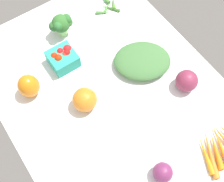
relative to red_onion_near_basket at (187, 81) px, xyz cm
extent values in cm
cube|color=white|center=(-12.61, -23.70, -5.04)|extent=(104.00, 76.00, 2.00)
sphere|color=#852D49|center=(0.00, 0.00, 0.00)|extent=(8.08, 8.08, 8.08)
sphere|color=orange|center=(-14.21, -34.03, 0.29)|extent=(8.66, 8.66, 8.66)
sphere|color=#772D5B|center=(20.25, -27.17, -0.84)|extent=(6.39, 6.39, 6.39)
cube|color=teal|center=(-33.78, -31.55, -1.17)|extent=(9.84, 9.84, 5.74)
sphere|color=red|center=(-35.30, -33.98, 1.01)|extent=(2.77, 2.77, 2.77)
sphere|color=red|center=(-33.42, -33.22, 1.46)|extent=(2.81, 2.81, 2.81)
sphere|color=red|center=(-33.68, -30.18, 1.09)|extent=(2.42, 2.42, 2.42)
sphere|color=red|center=(-35.21, -28.39, 1.18)|extent=(3.25, 3.25, 3.25)
sphere|color=red|center=(-33.77, -29.46, 1.23)|extent=(2.88, 2.88, 2.88)
sphere|color=red|center=(-35.77, -31.11, 1.38)|extent=(2.42, 2.42, 2.42)
ellipsoid|color=orange|center=(-29.69, -47.49, 0.76)|extent=(10.37, 10.37, 9.60)
cone|color=orange|center=(25.02, -5.64, -2.93)|extent=(17.10, 8.85, 2.21)
cone|color=orange|center=(24.49, -7.73, -2.87)|extent=(12.25, 7.73, 2.33)
cone|color=orange|center=(23.96, -9.81, -2.90)|extent=(15.79, 9.92, 2.28)
cone|color=orange|center=(23.57, -11.38, -3.01)|extent=(13.08, 6.73, 2.05)
cone|color=#489037|center=(-47.28, -2.31, -3.40)|extent=(4.49, 5.87, 1.27)
cone|color=#4E8B32|center=(-47.30, 0.97, -3.12)|extent=(6.45, 4.97, 1.83)
cone|color=#407A2D|center=(-46.46, -1.89, -3.35)|extent=(8.60, 6.79, 1.38)
cone|color=#4D8A42|center=(-45.71, -5.37, -3.27)|extent=(4.78, 5.96, 1.54)
cylinder|color=#9FCD7B|center=(-46.29, -24.59, -2.29)|extent=(3.83, 3.83, 3.50)
sphere|color=#346F2F|center=(-46.29, -24.59, 2.16)|extent=(7.20, 7.20, 7.20)
sphere|color=#2F7033|center=(-44.38, -26.75, 3.84)|extent=(3.48, 3.48, 3.48)
sphere|color=#2E692E|center=(-45.18, -21.93, 3.58)|extent=(3.04, 3.04, 3.04)
sphere|color=#316C2E|center=(-46.64, -21.73, 3.16)|extent=(3.28, 3.28, 3.28)
sphere|color=#386F2C|center=(-45.07, -21.98, 2.19)|extent=(3.47, 3.47, 3.47)
sphere|color=#336A33|center=(-47.00, -27.38, 1.69)|extent=(4.04, 4.04, 4.04)
ellipsoid|color=#43763E|center=(-16.42, -7.26, -1.44)|extent=(25.67, 27.14, 5.20)
camera|label=1|loc=(27.35, -51.19, 93.30)|focal=47.91mm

